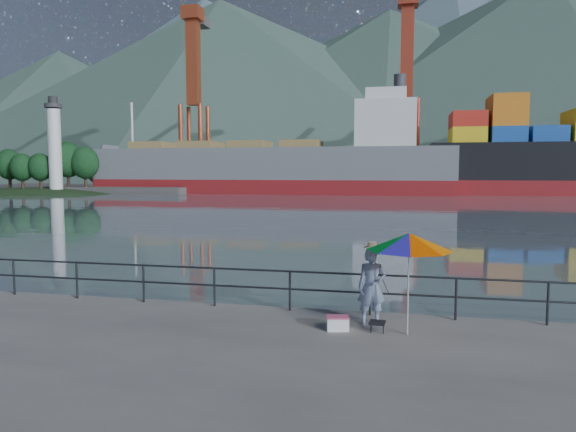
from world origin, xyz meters
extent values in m
cube|color=slate|center=(0.00, -3.50, -0.25)|extent=(24.00, 11.00, 0.50)
cube|color=slate|center=(0.00, 130.00, 0.00)|extent=(500.00, 280.00, 0.00)
cube|color=#514F4C|center=(10.00, 93.00, 0.00)|extent=(200.00, 40.00, 0.40)
cylinder|color=#2D3033|center=(0.00, 1.70, 1.00)|extent=(22.00, 0.05, 0.05)
cylinder|color=#2D3033|center=(0.00, 1.70, 0.55)|extent=(22.00, 0.05, 0.05)
cube|color=#2D3033|center=(0.00, 1.70, 0.50)|extent=(22.00, 0.06, 1.00)
cone|color=#385147|center=(-140.00, 190.00, 27.50)|extent=(228.80, 228.80, 55.00)
cone|color=#385147|center=(-70.00, 200.00, 37.50)|extent=(312.00, 312.00, 75.00)
cone|color=#385147|center=(0.00, 205.00, 34.00)|extent=(282.88, 282.88, 68.00)
cone|color=#385147|center=(60.00, 210.00, 40.00)|extent=(332.80, 332.80, 80.00)
ellipsoid|color=#263F1E|center=(-55.00, 62.00, 0.00)|extent=(48.00, 26.40, 8.40)
cylinder|color=white|center=(-49.00, 61.00, 6.50)|extent=(2.00, 2.00, 13.00)
cylinder|color=#2D2D2D|center=(-49.00, 61.00, 14.00)|extent=(1.80, 1.80, 2.00)
cube|color=gray|center=(10.00, 92.00, 3.90)|extent=(6.00, 2.40, 7.80)
cube|color=#194CA5|center=(16.50, 92.00, 1.30)|extent=(6.00, 2.40, 2.60)
cube|color=red|center=(23.00, 92.00, 3.90)|extent=(6.00, 2.40, 7.80)
cube|color=gray|center=(29.50, 92.00, 2.60)|extent=(6.00, 2.40, 5.20)
cube|color=gray|center=(10.00, 95.00, 1.30)|extent=(6.00, 2.40, 2.60)
cube|color=red|center=(16.50, 95.00, 2.60)|extent=(6.00, 2.40, 5.20)
cube|color=gray|center=(23.00, 95.00, 2.60)|extent=(6.00, 2.40, 5.20)
cube|color=red|center=(29.50, 95.00, 3.90)|extent=(6.00, 2.40, 7.80)
cube|color=orange|center=(36.00, 95.00, 2.60)|extent=(6.00, 2.40, 5.20)
cube|color=yellow|center=(10.00, 98.00, 3.90)|extent=(6.00, 2.40, 7.80)
cube|color=red|center=(16.50, 98.00, 3.90)|extent=(6.00, 2.40, 7.80)
imported|color=#2D4C82|center=(3.07, 0.93, 0.88)|extent=(0.70, 0.52, 1.76)
cylinder|color=white|center=(3.86, 0.35, 1.01)|extent=(0.04, 0.04, 2.02)
cone|color=#2F24C4|center=(3.86, 0.35, 2.02)|extent=(1.83, 1.83, 0.37)
cube|color=black|center=(3.22, 0.44, 0.20)|extent=(0.37, 0.37, 0.04)
cube|color=#2D3033|center=(3.22, 0.44, 0.09)|extent=(0.29, 0.29, 0.18)
cube|color=white|center=(2.36, 0.38, 0.14)|extent=(0.53, 0.41, 0.28)
cylinder|color=black|center=(3.27, 1.87, 0.00)|extent=(0.35, 1.69, 1.21)
cube|color=maroon|center=(-16.67, 70.64, 0.75)|extent=(57.75, 9.99, 2.50)
cube|color=slate|center=(-16.67, 70.64, 4.50)|extent=(57.75, 9.99, 5.00)
cube|color=silver|center=(1.81, 70.64, 10.50)|extent=(9.00, 8.40, 7.00)
camera|label=1|loc=(3.57, -10.71, 3.54)|focal=32.00mm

